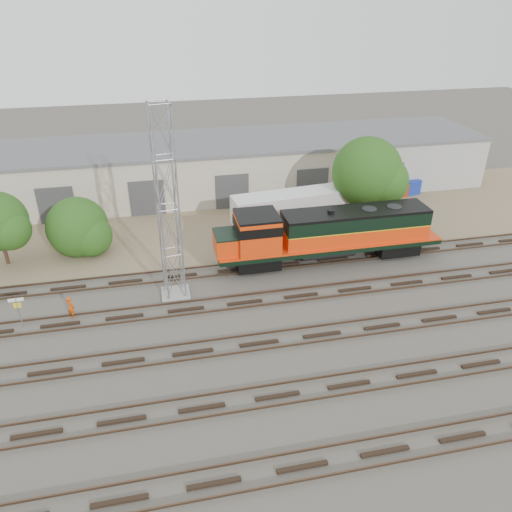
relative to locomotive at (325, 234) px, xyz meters
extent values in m
plane|color=#47423A|center=(-7.17, -6.00, -2.42)|extent=(140.00, 140.00, 0.00)
cube|color=#726047|center=(-7.17, 9.00, -2.41)|extent=(80.00, 16.00, 0.02)
cube|color=black|center=(-7.17, -18.00, -2.35)|extent=(80.00, 2.40, 0.14)
cube|color=#4C3828|center=(-7.17, -18.75, -2.21)|extent=(80.00, 0.08, 0.14)
cube|color=#4C3828|center=(-7.17, -17.25, -2.21)|extent=(80.00, 0.08, 0.14)
cube|color=black|center=(-7.17, -13.50, -2.35)|extent=(80.00, 2.40, 0.14)
cube|color=#4C3828|center=(-7.17, -14.25, -2.21)|extent=(80.00, 0.08, 0.14)
cube|color=#4C3828|center=(-7.17, -12.75, -2.21)|extent=(80.00, 0.08, 0.14)
cube|color=black|center=(-7.17, -9.00, -2.35)|extent=(80.00, 2.40, 0.14)
cube|color=#4C3828|center=(-7.17, -9.75, -2.21)|extent=(80.00, 0.08, 0.14)
cube|color=#4C3828|center=(-7.17, -8.25, -2.21)|extent=(80.00, 0.08, 0.14)
cube|color=black|center=(-7.17, -4.50, -2.35)|extent=(80.00, 2.40, 0.14)
cube|color=#4C3828|center=(-7.17, -5.25, -2.21)|extent=(80.00, 0.08, 0.14)
cube|color=#4C3828|center=(-7.17, -3.75, -2.21)|extent=(80.00, 0.08, 0.14)
cube|color=black|center=(-7.17, 0.00, -2.35)|extent=(80.00, 2.40, 0.14)
cube|color=#4C3828|center=(-7.17, -0.75, -2.21)|extent=(80.00, 0.08, 0.14)
cube|color=#4C3828|center=(-7.17, 0.75, -2.21)|extent=(80.00, 0.08, 0.14)
cube|color=beige|center=(-7.17, 17.00, 0.08)|extent=(58.00, 10.00, 5.00)
cube|color=#59595B|center=(-7.17, 17.00, 2.73)|extent=(58.40, 10.40, 0.30)
cube|color=#999993|center=(14.83, 11.95, 0.08)|extent=(14.00, 0.10, 5.00)
cube|color=#333335|center=(-21.17, 11.94, -0.72)|extent=(3.20, 0.12, 3.40)
cube|color=#333335|center=(-13.17, 11.94, -0.72)|extent=(3.20, 0.12, 3.40)
cube|color=#333335|center=(-5.17, 11.94, -0.72)|extent=(3.20, 0.12, 3.40)
cube|color=#333335|center=(2.83, 11.94, -0.72)|extent=(3.20, 0.12, 3.40)
cube|color=#333335|center=(10.83, 11.94, -0.72)|extent=(3.20, 0.12, 3.40)
cube|color=black|center=(-5.34, 0.00, -1.62)|extent=(3.29, 2.47, 1.03)
cube|color=black|center=(5.96, 0.00, -1.62)|extent=(3.29, 2.47, 1.03)
cube|color=black|center=(0.31, 0.00, -0.93)|extent=(17.47, 3.08, 0.36)
cylinder|color=black|center=(0.31, 0.00, -1.57)|extent=(4.32, 1.13, 1.13)
cube|color=red|center=(2.36, 0.00, -0.13)|extent=(11.30, 2.67, 1.23)
cube|color=black|center=(2.36, 0.00, 1.00)|extent=(11.30, 2.67, 1.03)
cube|color=black|center=(2.36, 0.00, 1.61)|extent=(11.30, 2.67, 0.21)
cube|color=red|center=(-5.34, 0.00, 0.59)|extent=(3.08, 3.08, 2.67)
cube|color=black|center=(-5.34, 0.00, 2.00)|extent=(3.08, 3.08, 0.16)
cube|color=red|center=(-7.71, 0.00, -0.03)|extent=(1.64, 2.47, 1.44)
cube|color=gray|center=(-11.71, -2.46, -2.32)|extent=(1.95, 1.95, 0.20)
cylinder|color=gray|center=(-12.30, -1.86, 4.28)|extent=(0.10, 0.10, 13.00)
cylinder|color=gray|center=(-11.11, -1.86, 4.28)|extent=(0.10, 0.10, 13.00)
cylinder|color=gray|center=(-12.30, -3.05, 4.28)|extent=(0.10, 0.10, 13.00)
cylinder|color=gray|center=(-11.11, -3.05, 4.28)|extent=(0.10, 0.10, 13.00)
cylinder|color=gray|center=(-21.46, -4.18, -1.30)|extent=(0.07, 0.07, 2.24)
cube|color=white|center=(-21.46, -4.18, -0.33)|extent=(0.92, 0.05, 0.22)
cube|color=yellow|center=(-21.46, -4.18, -0.74)|extent=(0.46, 0.04, 0.36)
imported|color=#D0460B|center=(-18.50, -3.70, -1.62)|extent=(0.68, 0.68, 1.60)
cube|color=silver|center=(-0.31, 5.73, 0.00)|extent=(12.06, 3.68, 2.47)
cube|color=black|center=(4.32, 6.25, -1.96)|extent=(2.43, 2.51, 0.91)
cube|color=black|center=(-4.75, 4.31, -1.82)|extent=(0.14, 0.14, 1.19)
cube|color=black|center=(-4.95, 6.13, -1.82)|extent=(0.14, 0.14, 1.19)
cube|color=#162C98|center=(13.49, 11.93, -1.67)|extent=(1.93, 1.86, 1.50)
cube|color=maroon|center=(12.67, 11.67, -1.72)|extent=(1.83, 1.76, 1.40)
cylinder|color=#382619|center=(-24.15, 4.78, -1.39)|extent=(0.28, 0.28, 2.06)
sphere|color=#224614|center=(-23.25, 4.11, 0.76)|extent=(3.14, 3.14, 3.14)
cylinder|color=#382619|center=(-18.73, 5.79, -2.20)|extent=(0.33, 0.33, 0.44)
sphere|color=#224614|center=(-18.73, 5.79, -0.28)|extent=(4.85, 4.85, 4.85)
sphere|color=#224614|center=(-17.76, 5.07, -0.76)|extent=(3.40, 3.40, 3.40)
cylinder|color=#382619|center=(5.45, 5.48, -0.92)|extent=(0.34, 0.34, 2.99)
sphere|color=#224614|center=(5.45, 5.48, 2.66)|extent=(5.98, 5.98, 5.98)
sphere|color=#224614|center=(6.65, 4.58, 2.07)|extent=(4.18, 4.18, 4.18)
camera|label=1|loc=(-12.40, -32.34, 16.74)|focal=35.00mm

